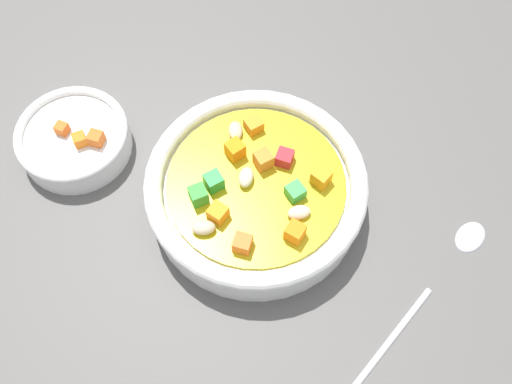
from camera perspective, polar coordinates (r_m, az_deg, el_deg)
ground_plane at (r=59.32cm, az=0.00°, el=-1.38°), size 140.00×140.00×2.00cm
soup_bowl_main at (r=56.03cm, az=-0.01°, el=0.24°), size 21.47×21.47×5.73cm
spoon at (r=57.76cm, az=17.92°, el=-7.72°), size 10.26×21.63×0.92cm
side_bowl_small at (r=62.99cm, az=-17.55°, el=5.08°), size 11.65×11.65×4.00cm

